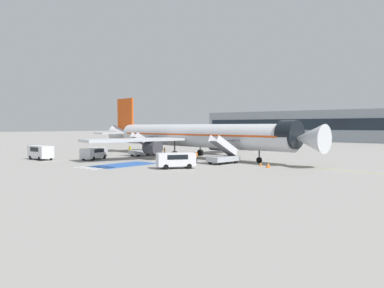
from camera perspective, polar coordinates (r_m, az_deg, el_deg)
The scene contains 21 objects.
ground_plane at distance 63.40m, azimuth 0.76°, elevation -2.04°, with size 600.00×600.00×0.00m, color gray.
apron_leadline_yellow at distance 63.27m, azimuth 0.45°, elevation -2.04°, with size 0.20×81.94×0.01m, color gold.
apron_stand_patch_blue at distance 51.93m, azimuth -10.33°, elevation -3.14°, with size 4.74×9.13×0.01m, color #2856A8.
apron_walkway_bar_0 at distance 51.09m, azimuth -15.85°, elevation -3.30°, with size 0.44×3.60×0.01m, color silver.
apron_walkway_bar_1 at distance 50.12m, azimuth -15.05°, elevation -3.40°, with size 0.44×3.60×0.01m, color silver.
apron_walkway_bar_2 at distance 49.16m, azimuth -14.22°, elevation -3.51°, with size 0.44×3.60×0.01m, color silver.
apron_walkway_bar_3 at distance 48.22m, azimuth -13.36°, elevation -3.62°, with size 0.44×3.60×0.01m, color silver.
airliner at distance 63.55m, azimuth 0.03°, elevation 1.29°, with size 47.98×36.11×11.02m.
boarding_stairs_forward at distance 52.77m, azimuth 4.83°, elevation -1.93°, with size 2.83×5.44×4.08m.
boarding_stairs_aft at distance 66.86m, azimuth -7.41°, elevation -0.93°, with size 2.83×5.44×4.25m.
fuel_tanker at distance 85.30m, azimuth 7.48°, elevation 0.40°, with size 9.93×3.80×3.59m.
service_van_0 at distance 46.70m, azimuth -2.44°, elevation -2.31°, with size 4.30×4.92×1.94m.
service_van_1 at distance 63.37m, azimuth -22.08°, elevation -1.05°, with size 4.81×2.23×2.19m.
service_van_2 at distance 61.14m, azimuth -14.68°, elevation -1.25°, with size 3.80×5.75×1.85m.
ground_crew_0 at distance 62.88m, azimuth -4.21°, elevation -1.22°, with size 0.48×0.45×1.66m.
ground_crew_1 at distance 70.52m, azimuth -9.45°, elevation -0.80°, with size 0.45×0.27×1.69m.
ground_crew_2 at distance 53.21m, azimuth 0.66°, elevation -1.90°, with size 0.49×0.40×1.70m.
traffic_cone_0 at distance 56.23m, azimuth -0.90°, elevation -2.41°, with size 0.43×0.43×0.48m.
traffic_cone_1 at distance 50.73m, azimuth 10.43°, elevation -3.03°, with size 0.41×0.41×0.46m.
traffic_cone_2 at distance 48.61m, azimuth 11.54°, elevation -3.17°, with size 0.58×0.58×0.65m.
terminal_building at distance 140.10m, azimuth 16.57°, elevation 2.65°, with size 74.49×12.10×10.62m.
Camera 1 is at (38.81, -49.85, 5.31)m, focal length 35.00 mm.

